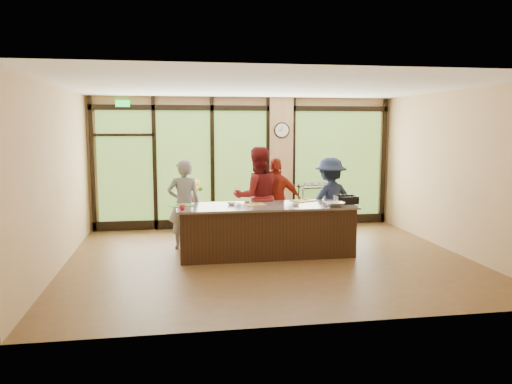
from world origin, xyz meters
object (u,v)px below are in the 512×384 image
object	(u,v)px
cook_right	(330,201)
bar_cart	(315,200)
island_base	(266,231)
roasting_pan	(346,201)
cook_left	(184,204)
flower_stand	(191,218)

from	to	relation	value
cook_right	bar_cart	distance (m)	1.73
island_base	bar_cart	world-z (taller)	bar_cart
roasting_pan	cook_right	bearing A→B (deg)	95.11
island_base	cook_left	size ratio (longest dim) A/B	1.80
cook_right	bar_cart	xyz separation A→B (m)	(0.19, 1.70, -0.23)
cook_right	bar_cart	bearing A→B (deg)	-112.22
island_base	cook_right	bearing A→B (deg)	27.31
roasting_pan	bar_cart	size ratio (longest dim) A/B	0.38
island_base	cook_left	distance (m)	1.68
cook_left	flower_stand	distance (m)	1.40
cook_right	flower_stand	world-z (taller)	cook_right
island_base	bar_cart	size ratio (longest dim) A/B	2.95
bar_cart	cook_left	bearing A→B (deg)	-158.54
roasting_pan	bar_cart	xyz separation A→B (m)	(0.14, 2.49, -0.32)
bar_cart	island_base	bearing A→B (deg)	-131.36
cook_left	bar_cart	world-z (taller)	cook_left
cook_left	bar_cart	distance (m)	3.54
cook_right	flower_stand	bearing A→B (deg)	-41.04
island_base	bar_cart	xyz separation A→B (m)	(1.64, 2.45, 0.19)
cook_right	bar_cart	size ratio (longest dim) A/B	1.63
flower_stand	bar_cart	size ratio (longest dim) A/B	0.69
cook_right	flower_stand	distance (m)	3.05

